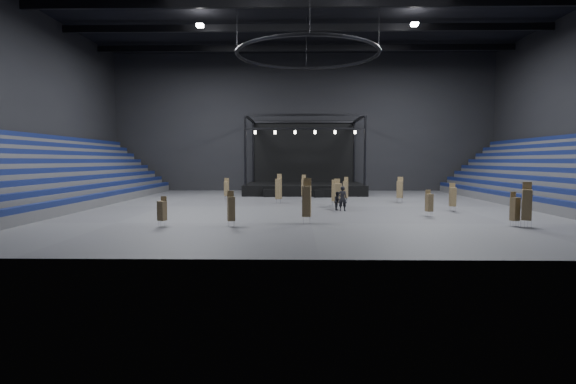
{
  "coord_description": "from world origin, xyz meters",
  "views": [
    {
      "loc": [
        -0.96,
        -38.8,
        3.97
      ],
      "look_at": [
        -1.64,
        -2.0,
        1.4
      ],
      "focal_mm": 28.0,
      "sensor_mm": 36.0,
      "label": 1
    }
  ],
  "objects_px": {
    "chair_stack_0": "(231,208)",
    "chair_stack_5": "(307,200)",
    "chair_stack_4": "(227,188)",
    "chair_stack_13": "(429,202)",
    "chair_stack_2": "(527,204)",
    "chair_stack_9": "(335,192)",
    "man_center": "(342,199)",
    "chair_stack_12": "(279,188)",
    "chair_stack_10": "(346,189)",
    "chair_stack_8": "(162,210)",
    "flight_case_left": "(269,193)",
    "crew_member": "(338,201)",
    "chair_stack_3": "(338,193)",
    "chair_stack_11": "(453,196)",
    "stage": "(304,181)",
    "flight_case_right": "(325,193)",
    "chair_stack_6": "(304,187)",
    "chair_stack_7": "(400,189)",
    "chair_stack_1": "(515,208)",
    "flight_case_mid": "(319,194)"
  },
  "relations": [
    {
      "from": "chair_stack_9",
      "to": "man_center",
      "type": "relative_size",
      "value": 1.17
    },
    {
      "from": "man_center",
      "to": "crew_member",
      "type": "distance_m",
      "value": 0.71
    },
    {
      "from": "flight_case_mid",
      "to": "chair_stack_1",
      "type": "relative_size",
      "value": 0.58
    },
    {
      "from": "crew_member",
      "to": "chair_stack_6",
      "type": "bearing_deg",
      "value": 14.24
    },
    {
      "from": "flight_case_right",
      "to": "chair_stack_5",
      "type": "distance_m",
      "value": 20.52
    },
    {
      "from": "chair_stack_0",
      "to": "chair_stack_5",
      "type": "bearing_deg",
      "value": -0.8
    },
    {
      "from": "chair_stack_4",
      "to": "chair_stack_8",
      "type": "bearing_deg",
      "value": -96.5
    },
    {
      "from": "stage",
      "to": "chair_stack_7",
      "type": "bearing_deg",
      "value": -54.65
    },
    {
      "from": "chair_stack_11",
      "to": "crew_member",
      "type": "height_order",
      "value": "chair_stack_11"
    },
    {
      "from": "chair_stack_10",
      "to": "chair_stack_3",
      "type": "bearing_deg",
      "value": -79.48
    },
    {
      "from": "chair_stack_0",
      "to": "chair_stack_8",
      "type": "xyz_separation_m",
      "value": [
        -4.18,
        0.0,
        -0.13
      ]
    },
    {
      "from": "chair_stack_0",
      "to": "chair_stack_4",
      "type": "xyz_separation_m",
      "value": [
        -3.15,
        18.49,
        0.05
      ]
    },
    {
      "from": "chair_stack_12",
      "to": "chair_stack_0",
      "type": "bearing_deg",
      "value": -77.04
    },
    {
      "from": "flight_case_left",
      "to": "chair_stack_7",
      "type": "xyz_separation_m",
      "value": [
        12.75,
        -6.49,
        0.86
      ]
    },
    {
      "from": "chair_stack_4",
      "to": "chair_stack_9",
      "type": "bearing_deg",
      "value": -32.9
    },
    {
      "from": "chair_stack_4",
      "to": "chair_stack_6",
      "type": "relative_size",
      "value": 0.88
    },
    {
      "from": "chair_stack_12",
      "to": "chair_stack_10",
      "type": "bearing_deg",
      "value": 35.97
    },
    {
      "from": "crew_member",
      "to": "flight_case_mid",
      "type": "bearing_deg",
      "value": 4.74
    },
    {
      "from": "flight_case_right",
      "to": "chair_stack_13",
      "type": "relative_size",
      "value": 0.71
    },
    {
      "from": "chair_stack_2",
      "to": "chair_stack_4",
      "type": "height_order",
      "value": "chair_stack_2"
    },
    {
      "from": "chair_stack_8",
      "to": "chair_stack_13",
      "type": "height_order",
      "value": "chair_stack_13"
    },
    {
      "from": "chair_stack_11",
      "to": "chair_stack_10",
      "type": "bearing_deg",
      "value": 137.79
    },
    {
      "from": "stage",
      "to": "chair_stack_0",
      "type": "relative_size",
      "value": 6.48
    },
    {
      "from": "stage",
      "to": "chair_stack_5",
      "type": "distance_m",
      "value": 26.75
    },
    {
      "from": "chair_stack_1",
      "to": "chair_stack_10",
      "type": "distance_m",
      "value": 18.35
    },
    {
      "from": "chair_stack_3",
      "to": "chair_stack_0",
      "type": "bearing_deg",
      "value": -139.65
    },
    {
      "from": "chair_stack_1",
      "to": "chair_stack_0",
      "type": "bearing_deg",
      "value": 160.21
    },
    {
      "from": "chair_stack_3",
      "to": "chair_stack_11",
      "type": "relative_size",
      "value": 1.11
    },
    {
      "from": "chair_stack_1",
      "to": "chair_stack_2",
      "type": "bearing_deg",
      "value": -59.97
    },
    {
      "from": "flight_case_left",
      "to": "chair_stack_11",
      "type": "relative_size",
      "value": 0.58
    },
    {
      "from": "chair_stack_5",
      "to": "chair_stack_13",
      "type": "bearing_deg",
      "value": 31.91
    },
    {
      "from": "chair_stack_9",
      "to": "chair_stack_4",
      "type": "bearing_deg",
      "value": 152.43
    },
    {
      "from": "stage",
      "to": "chair_stack_11",
      "type": "bearing_deg",
      "value": -60.03
    },
    {
      "from": "chair_stack_6",
      "to": "chair_stack_12",
      "type": "relative_size",
      "value": 0.91
    },
    {
      "from": "chair_stack_5",
      "to": "chair_stack_10",
      "type": "xyz_separation_m",
      "value": [
        4.13,
        15.23,
        -0.25
      ]
    },
    {
      "from": "flight_case_left",
      "to": "chair_stack_2",
      "type": "relative_size",
      "value": 0.48
    },
    {
      "from": "chair_stack_8",
      "to": "chair_stack_13",
      "type": "relative_size",
      "value": 0.96
    },
    {
      "from": "chair_stack_1",
      "to": "chair_stack_10",
      "type": "relative_size",
      "value": 0.88
    },
    {
      "from": "chair_stack_6",
      "to": "stage",
      "type": "bearing_deg",
      "value": 96.35
    },
    {
      "from": "chair_stack_3",
      "to": "stage",
      "type": "bearing_deg",
      "value": 83.49
    },
    {
      "from": "flight_case_right",
      "to": "chair_stack_3",
      "type": "height_order",
      "value": "chair_stack_3"
    },
    {
      "from": "chair_stack_5",
      "to": "chair_stack_9",
      "type": "height_order",
      "value": "chair_stack_5"
    },
    {
      "from": "man_center",
      "to": "stage",
      "type": "bearing_deg",
      "value": -69.47
    },
    {
      "from": "flight_case_right",
      "to": "chair_stack_2",
      "type": "bearing_deg",
      "value": -64.13
    },
    {
      "from": "crew_member",
      "to": "chair_stack_11",
      "type": "bearing_deg",
      "value": -92.95
    },
    {
      "from": "chair_stack_4",
      "to": "chair_stack_13",
      "type": "distance_m",
      "value": 21.23
    },
    {
      "from": "chair_stack_12",
      "to": "crew_member",
      "type": "bearing_deg",
      "value": -28.13
    },
    {
      "from": "chair_stack_12",
      "to": "chair_stack_7",
      "type": "bearing_deg",
      "value": 25.01
    },
    {
      "from": "chair_stack_13",
      "to": "man_center",
      "type": "xyz_separation_m",
      "value": [
        -5.83,
        3.36,
        -0.02
      ]
    },
    {
      "from": "chair_stack_2",
      "to": "chair_stack_9",
      "type": "height_order",
      "value": "chair_stack_2"
    }
  ]
}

